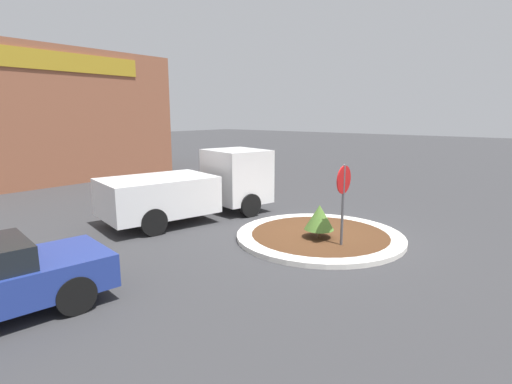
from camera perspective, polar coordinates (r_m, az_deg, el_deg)
ground_plane at (r=11.85m, az=9.05°, el=-6.53°), size 120.00×120.00×0.00m
traffic_island at (r=11.83m, az=9.06°, el=-6.22°), size 4.83×4.83×0.13m
stop_sign at (r=10.60m, az=12.37°, el=0.11°), size 0.74×0.07×2.28m
island_shrub at (r=11.30m, az=9.04°, el=-3.58°), size 0.83×0.83×0.94m
utility_truck at (r=13.88m, az=-8.62°, el=0.76°), size 6.14×3.44×2.27m
storefront_building at (r=24.40m, az=-31.56°, el=9.18°), size 15.75×6.07×6.85m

